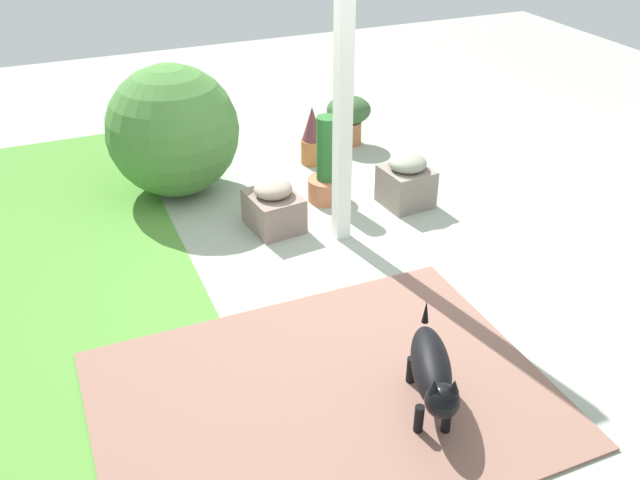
{
  "coord_description": "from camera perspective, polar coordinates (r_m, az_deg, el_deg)",
  "views": [
    {
      "loc": [
        -3.69,
        1.8,
        2.66
      ],
      "look_at": [
        -0.05,
        0.25,
        0.31
      ],
      "focal_mm": 39.28,
      "sensor_mm": 36.0,
      "label": 1
    }
  ],
  "objects": [
    {
      "name": "ground_plane",
      "position": [
        4.89,
        2.48,
        -2.29
      ],
      "size": [
        12.0,
        12.0,
        0.0
      ],
      "primitive_type": "plane",
      "color": "#9DA895"
    },
    {
      "name": "brick_path",
      "position": [
        3.86,
        0.36,
        -12.76
      ],
      "size": [
        1.8,
        2.4,
        0.02
      ],
      "primitive_type": "cube",
      "color": "#855F51",
      "rests_on": "ground"
    },
    {
      "name": "porch_pillar",
      "position": [
        4.76,
        1.94,
        13.72
      ],
      "size": [
        0.11,
        0.11,
        2.55
      ],
      "primitive_type": "cube",
      "color": "white",
      "rests_on": "ground"
    },
    {
      "name": "stone_planter_nearest",
      "position": [
        5.67,
        7.04,
        4.78
      ],
      "size": [
        0.4,
        0.39,
        0.43
      ],
      "color": "gray",
      "rests_on": "ground"
    },
    {
      "name": "stone_planter_mid",
      "position": [
        5.31,
        -3.8,
        2.73
      ],
      "size": [
        0.47,
        0.4,
        0.39
      ],
      "color": "gray",
      "rests_on": "ground"
    },
    {
      "name": "round_shrub",
      "position": [
        5.84,
        -11.9,
        8.7
      ],
      "size": [
        1.07,
        1.07,
        1.07
      ],
      "primitive_type": "sphere",
      "color": "#477D38",
      "rests_on": "ground"
    },
    {
      "name": "terracotta_pot_tall",
      "position": [
        5.68,
        0.59,
        5.66
      ],
      "size": [
        0.32,
        0.32,
        0.72
      ],
      "color": "#BE6D4C",
      "rests_on": "ground"
    },
    {
      "name": "terracotta_pot_broad",
      "position": [
        6.77,
        2.34,
        10.11
      ],
      "size": [
        0.42,
        0.42,
        0.47
      ],
      "color": "#AD6741",
      "rests_on": "ground"
    },
    {
      "name": "terracotta_pot_spiky",
      "position": [
        6.35,
        -0.64,
        8.41
      ],
      "size": [
        0.21,
        0.21,
        0.54
      ],
      "color": "#B96839",
      "rests_on": "ground"
    },
    {
      "name": "dog",
      "position": [
        3.63,
        9.13,
        -10.55
      ],
      "size": [
        0.71,
        0.43,
        0.5
      ],
      "color": "black",
      "rests_on": "ground"
    }
  ]
}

